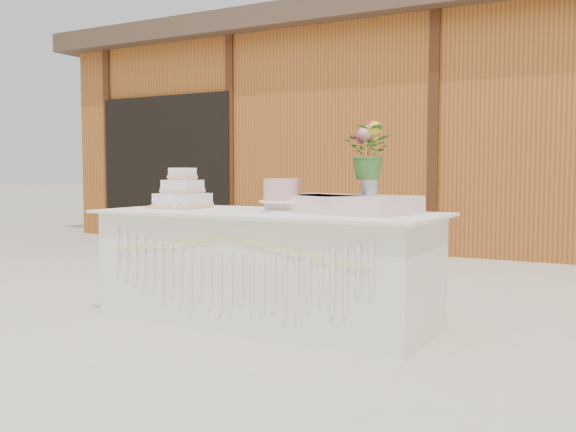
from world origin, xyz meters
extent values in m
plane|color=beige|center=(0.00, 0.00, 0.00)|extent=(80.00, 80.00, 0.00)
cube|color=#9F5521|center=(0.00, 6.00, 1.50)|extent=(12.00, 4.00, 3.00)
cube|color=#433225|center=(0.00, 6.00, 3.15)|extent=(12.60, 4.60, 0.30)
cube|color=black|center=(-4.20, 3.98, 1.10)|extent=(2.40, 0.08, 2.20)
cube|color=silver|center=(0.00, 0.00, 0.38)|extent=(2.28, 0.88, 0.75)
cube|color=silver|center=(0.00, 0.00, 0.76)|extent=(2.40, 1.00, 0.02)
cube|color=silver|center=(-0.75, 0.03, 0.83)|extent=(0.33, 0.33, 0.11)
cube|color=#EBB594|center=(-0.75, 0.03, 0.79)|extent=(0.34, 0.34, 0.03)
cube|color=silver|center=(-0.75, 0.03, 0.93)|extent=(0.24, 0.24, 0.10)
cube|color=#EBB594|center=(-0.75, 0.03, 0.90)|extent=(0.25, 0.25, 0.03)
cube|color=silver|center=(-0.75, 0.03, 1.03)|extent=(0.15, 0.15, 0.09)
cube|color=#EBB594|center=(-0.75, 0.03, 1.00)|extent=(0.17, 0.17, 0.03)
cylinder|color=white|center=(0.14, -0.04, 0.78)|extent=(0.27, 0.27, 0.02)
cylinder|color=white|center=(0.14, -0.04, 0.81)|extent=(0.08, 0.08, 0.05)
cylinder|color=white|center=(0.14, -0.04, 0.84)|extent=(0.31, 0.31, 0.01)
cylinder|color=#DFA2A1|center=(0.14, -0.04, 0.92)|extent=(0.25, 0.25, 0.15)
cube|color=beige|center=(0.52, 0.11, 0.83)|extent=(1.01, 0.70, 0.12)
cylinder|color=#B7B6BB|center=(0.68, 0.18, 0.96)|extent=(0.11, 0.11, 0.15)
imported|color=#356628|center=(0.68, 0.18, 1.22)|extent=(0.34, 0.30, 0.35)
camera|label=1|loc=(2.26, -3.78, 1.05)|focal=40.00mm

